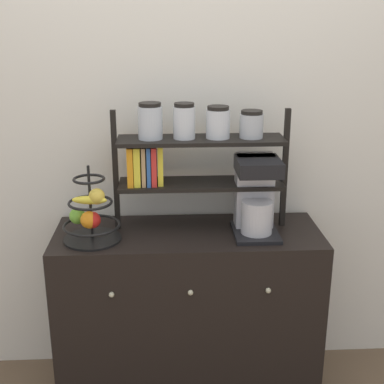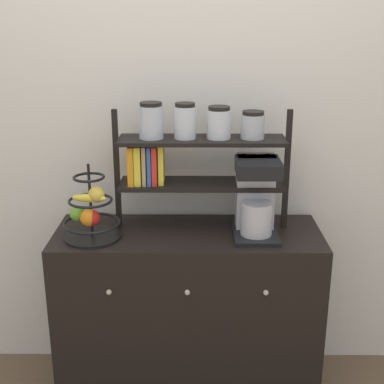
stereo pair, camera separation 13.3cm
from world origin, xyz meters
name	(u,v)px [view 2 (the right image)]	position (x,y,z in m)	size (l,w,h in m)	color
wall_back	(188,119)	(0.00, 0.49, 1.30)	(7.00, 0.05, 2.60)	silver
sideboard	(188,312)	(0.00, 0.22, 0.42)	(1.22, 0.47, 0.83)	black
coffee_maker	(256,196)	(0.30, 0.21, 1.01)	(0.20, 0.26, 0.35)	black
fruit_stand	(90,214)	(-0.43, 0.15, 0.95)	(0.25, 0.25, 0.34)	black
shelf_hutch	(188,147)	(0.00, 0.29, 1.21)	(0.79, 0.20, 0.58)	black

